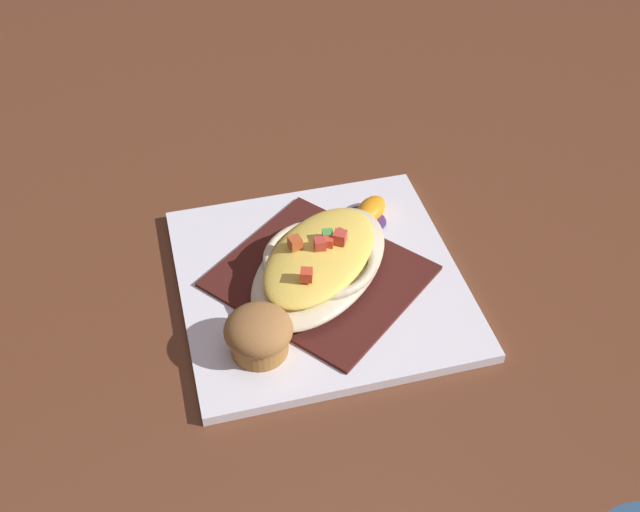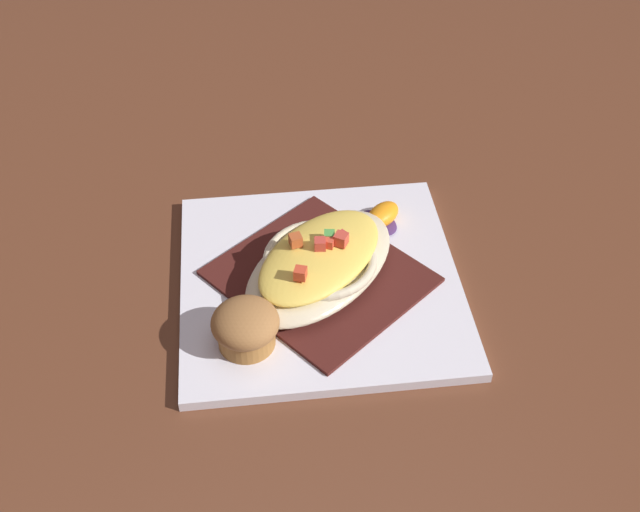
{
  "view_description": "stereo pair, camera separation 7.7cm",
  "coord_description": "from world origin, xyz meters",
  "px_view_note": "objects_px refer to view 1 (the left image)",
  "views": [
    {
      "loc": [
        -0.23,
        -0.51,
        0.57
      ],
      "look_at": [
        0.0,
        0.0,
        0.04
      ],
      "focal_mm": 43.83,
      "sensor_mm": 36.0,
      "label": 1
    },
    {
      "loc": [
        -0.16,
        -0.53,
        0.57
      ],
      "look_at": [
        0.0,
        0.0,
        0.04
      ],
      "focal_mm": 43.83,
      "sensor_mm": 36.0,
      "label": 2
    }
  ],
  "objects_px": {
    "square_plate": "(320,281)",
    "gratin_dish": "(320,261)",
    "orange_garnish": "(370,212)",
    "muffin": "(259,333)"
  },
  "relations": [
    {
      "from": "square_plate",
      "to": "gratin_dish",
      "type": "bearing_deg",
      "value": -125.99
    },
    {
      "from": "square_plate",
      "to": "orange_garnish",
      "type": "relative_size",
      "value": 4.68
    },
    {
      "from": "gratin_dish",
      "to": "orange_garnish",
      "type": "xyz_separation_m",
      "value": [
        0.09,
        0.06,
        -0.01
      ]
    },
    {
      "from": "orange_garnish",
      "to": "muffin",
      "type": "bearing_deg",
      "value": -144.88
    },
    {
      "from": "muffin",
      "to": "orange_garnish",
      "type": "bearing_deg",
      "value": 35.12
    },
    {
      "from": "square_plate",
      "to": "orange_garnish",
      "type": "distance_m",
      "value": 0.11
    },
    {
      "from": "gratin_dish",
      "to": "muffin",
      "type": "height_order",
      "value": "gratin_dish"
    },
    {
      "from": "muffin",
      "to": "orange_garnish",
      "type": "distance_m",
      "value": 0.22
    },
    {
      "from": "gratin_dish",
      "to": "muffin",
      "type": "relative_size",
      "value": 3.48
    },
    {
      "from": "orange_garnish",
      "to": "square_plate",
      "type": "bearing_deg",
      "value": -144.78
    }
  ]
}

